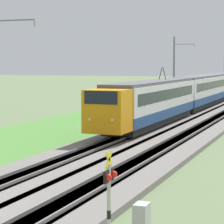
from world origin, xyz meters
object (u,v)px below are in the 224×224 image
at_px(crossing_signal_far, 109,193).
at_px(catenary_mast_mid, 174,72).
at_px(passenger_train, 218,85).
at_px(equipment_cabinet, 142,224).

xyz_separation_m(crossing_signal_far, catenary_mast_mid, (47.30, 10.12, 2.61)).
bearing_deg(catenary_mast_mid, passenger_train, -12.26).
height_order(passenger_train, equipment_cabinet, passenger_train).
distance_m(passenger_train, crossing_signal_far, 60.94).
relative_size(passenger_train, catenary_mast_mid, 9.96).
bearing_deg(equipment_cabinet, catenary_mast_mid, 13.07).
bearing_deg(passenger_train, equipment_cabinet, 7.53).
xyz_separation_m(passenger_train, catenary_mast_mid, (-13.20, 2.87, 2.04)).
bearing_deg(passenger_train, crossing_signal_far, 6.83).
xyz_separation_m(passenger_train, equipment_cabinet, (-59.30, -7.83, -1.78)).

